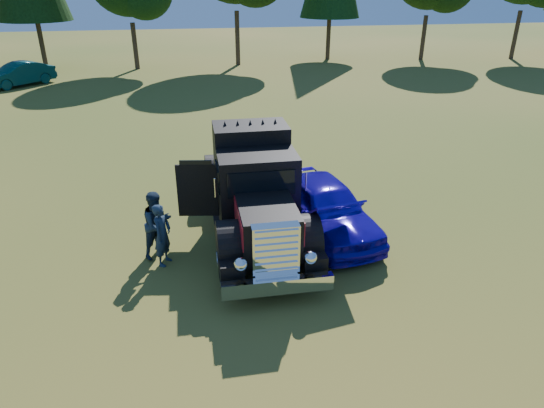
{
  "coord_description": "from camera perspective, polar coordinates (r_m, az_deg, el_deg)",
  "views": [
    {
      "loc": [
        -0.33,
        -10.68,
        6.76
      ],
      "look_at": [
        1.65,
        0.55,
        1.33
      ],
      "focal_mm": 32.0,
      "sensor_mm": 36.0,
      "label": 1
    }
  ],
  "objects": [
    {
      "name": "hotrod_coupe",
      "position": [
        13.81,
        6.25,
        -0.31
      ],
      "size": [
        2.64,
        4.89,
        1.89
      ],
      "color": "#1507A8",
      "rests_on": "ground"
    },
    {
      "name": "diamond_t_truck",
      "position": [
        13.32,
        -1.96,
        1.14
      ],
      "size": [
        3.37,
        7.16,
        3.0
      ],
      "color": "black",
      "rests_on": "ground"
    },
    {
      "name": "spectator_far",
      "position": [
        12.88,
        -13.32,
        -2.33
      ],
      "size": [
        1.11,
        1.11,
        1.81
      ],
      "primitive_type": "imported",
      "rotation": [
        0.0,
        0.0,
        0.77
      ],
      "color": "#1C2543",
      "rests_on": "ground"
    },
    {
      "name": "ground",
      "position": [
        12.65,
        -6.98,
        -7.07
      ],
      "size": [
        120.0,
        120.0,
        0.0
      ],
      "primitive_type": "plane",
      "color": "#304F17",
      "rests_on": "ground"
    },
    {
      "name": "spectator_near",
      "position": [
        12.5,
        -12.77,
        -3.55
      ],
      "size": [
        0.62,
        0.72,
        1.66
      ],
      "primitive_type": "imported",
      "rotation": [
        0.0,
        0.0,
        1.12
      ],
      "color": "navy",
      "rests_on": "ground"
    },
    {
      "name": "distant_teal_car",
      "position": [
        37.16,
        -27.66,
        13.37
      ],
      "size": [
        4.35,
        4.34,
        1.5
      ],
      "primitive_type": "imported",
      "rotation": [
        0.0,
        0.0,
        -0.79
      ],
      "color": "#082734",
      "rests_on": "ground"
    }
  ]
}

